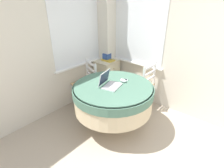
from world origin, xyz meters
name	(u,v)px	position (x,y,z in m)	size (l,w,h in m)	color
corner_room_shell	(119,48)	(1.18, 1.80, 1.28)	(4.31, 4.71, 2.55)	beige
round_dining_table	(113,95)	(0.93, 1.71, 0.60)	(1.25, 1.25, 0.78)	#4C3D2D
laptop	(109,83)	(0.87, 1.74, 0.82)	(0.35, 0.33, 0.23)	silver
computer_mouse	(123,81)	(1.11, 1.66, 0.80)	(0.07, 0.10, 0.05)	white
cell_phone	(124,80)	(1.19, 1.69, 0.78)	(0.09, 0.13, 0.01)	#B2B7BC
dining_chair_near_back_window	(86,85)	(1.10, 2.54, 0.45)	(0.51, 0.53, 0.91)	tan
dining_chair_near_right_window	(142,85)	(1.78, 1.69, 0.45)	(0.44, 0.40, 0.91)	tan
corner_cabinet	(107,76)	(1.78, 2.61, 0.38)	(0.48, 0.43, 0.76)	beige
storage_box	(107,57)	(1.82, 2.63, 0.83)	(0.15, 0.13, 0.14)	#2D4C93
book_on_cabinet	(108,60)	(1.78, 2.56, 0.77)	(0.17, 0.25, 0.02)	gold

